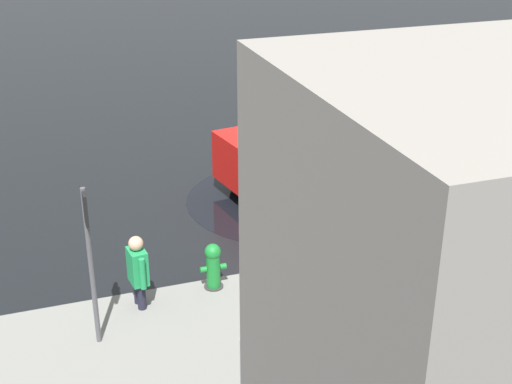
% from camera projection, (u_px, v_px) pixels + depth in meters
% --- Properties ---
extents(ground_plane, '(60.00, 60.00, 0.00)m').
position_uv_depth(ground_plane, '(312.00, 194.00, 14.66)').
color(ground_plane, black).
extents(kerb_strip, '(24.00, 3.20, 0.04)m').
position_uv_depth(kerb_strip, '(418.00, 299.00, 11.04)').
color(kerb_strip, slate).
rests_on(kerb_strip, ground).
extents(moving_hatchback, '(4.14, 2.36, 2.06)m').
position_uv_depth(moving_hatchback, '(319.00, 139.00, 14.69)').
color(moving_hatchback, red).
rests_on(moving_hatchback, ground).
extents(fire_hydrant, '(0.42, 0.31, 0.80)m').
position_uv_depth(fire_hydrant, '(213.00, 267.00, 11.19)').
color(fire_hydrant, '#197A2D').
rests_on(fire_hydrant, ground).
extents(pedestrian, '(0.28, 0.57, 1.22)m').
position_uv_depth(pedestrian, '(138.00, 269.00, 10.59)').
color(pedestrian, '#1E8C4C').
rests_on(pedestrian, ground).
extents(sign_post, '(0.07, 0.44, 2.40)m').
position_uv_depth(sign_post, '(89.00, 245.00, 9.40)').
color(sign_post, '#4C4C51').
rests_on(sign_post, ground).
extents(puddle_patch, '(4.00, 4.00, 0.01)m').
position_uv_depth(puddle_patch, '(285.00, 199.00, 14.43)').
color(puddle_patch, black).
rests_on(puddle_patch, ground).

